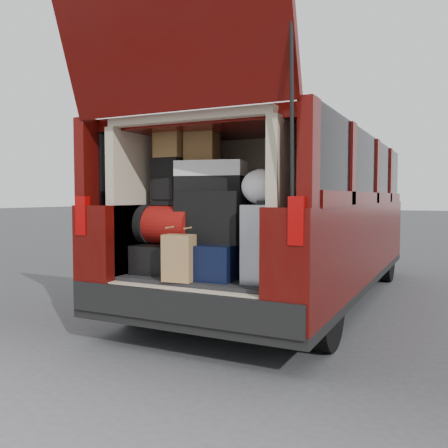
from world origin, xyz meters
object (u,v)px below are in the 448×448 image
(red_duffel, at_px, (169,225))
(silver_roller, at_px, (264,243))
(navy_hardshell, at_px, (213,259))
(kraft_bag, at_px, (179,258))
(black_soft_case, at_px, (215,217))
(backpack, at_px, (169,182))
(black_hardshell, at_px, (169,258))
(twotone_duffel, at_px, (212,176))

(red_duffel, bearing_deg, silver_roller, 1.48)
(silver_roller, xyz_separation_m, red_duffel, (-0.85, 0.05, 0.11))
(navy_hardshell, height_order, kraft_bag, kraft_bag)
(black_soft_case, bearing_deg, kraft_bag, -104.78)
(red_duffel, relative_size, black_soft_case, 0.88)
(navy_hardshell, distance_m, backpack, 0.75)
(black_hardshell, height_order, kraft_bag, kraft_bag)
(black_hardshell, relative_size, twotone_duffel, 1.08)
(black_soft_case, relative_size, backpack, 1.43)
(black_hardshell, xyz_separation_m, red_duffel, (0.02, -0.04, 0.27))
(silver_roller, xyz_separation_m, black_soft_case, (-0.44, 0.08, 0.18))
(kraft_bag, distance_m, backpack, 0.75)
(black_hardshell, bearing_deg, red_duffel, -59.51)
(black_hardshell, distance_m, red_duffel, 0.28)
(silver_roller, height_order, backpack, backpack)
(black_hardshell, relative_size, backpack, 1.49)
(silver_roller, bearing_deg, red_duffel, 172.46)
(red_duffel, height_order, black_soft_case, black_soft_case)
(black_soft_case, bearing_deg, black_hardshell, -178.11)
(black_hardshell, relative_size, kraft_bag, 1.68)
(backpack, bearing_deg, twotone_duffel, 8.20)
(navy_hardshell, relative_size, silver_roller, 1.07)
(red_duffel, height_order, twotone_duffel, twotone_duffel)
(twotone_duffel, bearing_deg, silver_roller, -23.54)
(kraft_bag, relative_size, black_soft_case, 0.62)
(kraft_bag, xyz_separation_m, red_duffel, (-0.29, 0.32, 0.22))
(silver_roller, bearing_deg, twotone_duffel, 162.60)
(black_hardshell, relative_size, red_duffel, 1.18)
(black_soft_case, bearing_deg, red_duffel, -173.19)
(silver_roller, height_order, twotone_duffel, twotone_duffel)
(silver_roller, bearing_deg, kraft_bag, -158.16)
(black_hardshell, bearing_deg, navy_hardshell, -9.59)
(red_duffel, height_order, backpack, backpack)
(black_hardshell, xyz_separation_m, kraft_bag, (0.32, -0.36, 0.06))
(black_hardshell, height_order, red_duffel, red_duffel)
(navy_hardshell, height_order, red_duffel, red_duffel)
(silver_roller, relative_size, twotone_duffel, 1.05)
(navy_hardshell, distance_m, kraft_bag, 0.34)
(silver_roller, relative_size, black_soft_case, 1.01)
(navy_hardshell, bearing_deg, silver_roller, -8.94)
(black_hardshell, distance_m, navy_hardshell, 0.43)
(navy_hardshell, relative_size, backpack, 1.56)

